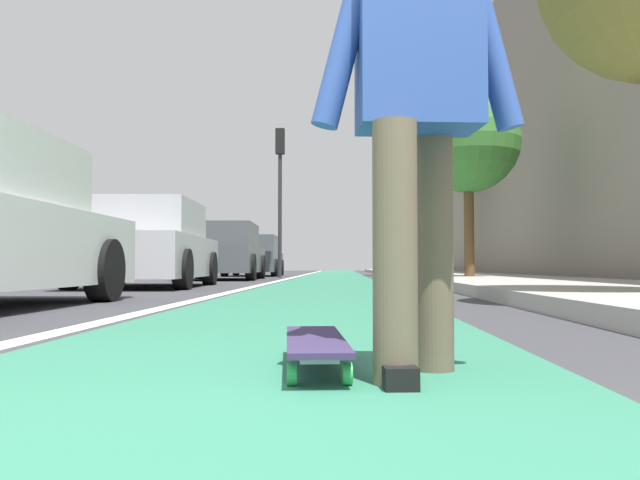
% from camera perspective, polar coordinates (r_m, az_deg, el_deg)
% --- Properties ---
extents(ground_plane, '(80.00, 80.00, 0.00)m').
position_cam_1_polar(ground_plane, '(10.99, 0.39, -4.22)').
color(ground_plane, '#38383D').
extents(bike_lane_paint, '(56.00, 2.20, 0.00)m').
position_cam_1_polar(bike_lane_paint, '(24.99, 1.31, -3.14)').
color(bike_lane_paint, '#2D7256').
rests_on(bike_lane_paint, ground).
extents(lane_stripe_white, '(52.00, 0.16, 0.01)m').
position_cam_1_polar(lane_stripe_white, '(21.04, -2.24, -3.30)').
color(lane_stripe_white, silver).
rests_on(lane_stripe_white, ground).
extents(sidewalk_curb, '(52.00, 3.20, 0.14)m').
position_cam_1_polar(sidewalk_curb, '(19.24, 11.38, -3.14)').
color(sidewalk_curb, '#9E9B93').
rests_on(sidewalk_curb, ground).
extents(building_facade, '(40.00, 1.20, 9.09)m').
position_cam_1_polar(building_facade, '(24.01, 15.55, 7.80)').
color(building_facade, gray).
rests_on(building_facade, ground).
extents(skateboard, '(0.85, 0.27, 0.11)m').
position_cam_1_polar(skateboard, '(2.30, -0.44, -9.13)').
color(skateboard, green).
rests_on(skateboard, ground).
extents(skater_person, '(0.48, 0.72, 1.64)m').
position_cam_1_polar(skater_person, '(2.22, 8.55, 12.57)').
color(skater_person, brown).
rests_on(skater_person, ground).
extents(parked_car_mid, '(4.08, 2.10, 1.48)m').
position_cam_1_polar(parked_car_mid, '(11.51, -15.10, -0.53)').
color(parked_car_mid, '#B7B7BC').
rests_on(parked_car_mid, ground).
extents(parked_car_far, '(4.28, 2.10, 1.50)m').
position_cam_1_polar(parked_car_far, '(17.40, -8.58, -1.10)').
color(parked_car_far, '#4C5156').
rests_on(parked_car_far, ground).
extents(parked_car_end, '(4.30, 2.00, 1.46)m').
position_cam_1_polar(parked_car_end, '(23.67, -5.86, -1.50)').
color(parked_car_end, '#4C5156').
rests_on(parked_car_end, ground).
extents(traffic_light, '(0.33, 0.28, 4.68)m').
position_cam_1_polar(traffic_light, '(20.34, -3.56, 5.73)').
color(traffic_light, '#2D2D2D').
rests_on(traffic_light, ground).
extents(street_tree_mid, '(2.23, 2.23, 4.18)m').
position_cam_1_polar(street_tree_mid, '(14.44, 12.99, 8.44)').
color(street_tree_mid, brown).
rests_on(street_tree_mid, ground).
extents(street_tree_far, '(2.67, 2.67, 5.41)m').
position_cam_1_polar(street_tree_far, '(23.17, 8.81, 6.87)').
color(street_tree_far, brown).
rests_on(street_tree_far, ground).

